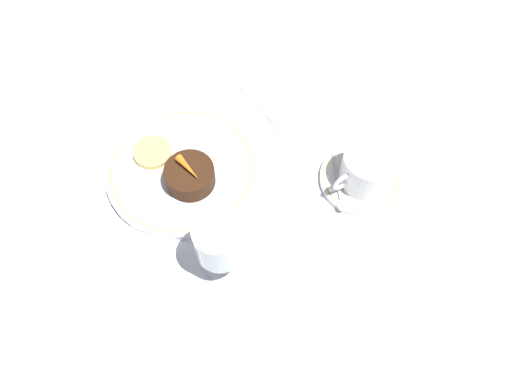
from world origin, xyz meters
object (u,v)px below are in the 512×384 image
(wine_glass, at_px, (220,242))
(fork, at_px, (274,121))
(dessert_cake, at_px, (190,176))
(coffee_cup, at_px, (368,168))
(dinner_plate, at_px, (182,169))

(wine_glass, bearing_deg, fork, -139.12)
(wine_glass, height_order, dessert_cake, wine_glass)
(fork, bearing_deg, wine_glass, 40.88)
(coffee_cup, relative_size, fork, 0.65)
(coffee_cup, xyz_separation_m, wine_glass, (0.28, 0.00, 0.04))
(coffee_cup, bearing_deg, dinner_plate, -35.78)
(dinner_plate, relative_size, dessert_cake, 3.14)
(dinner_plate, distance_m, fork, 0.19)
(dessert_cake, bearing_deg, dinner_plate, -88.43)
(dinner_plate, distance_m, wine_glass, 0.20)
(dessert_cake, bearing_deg, wine_glass, 79.83)
(fork, bearing_deg, coffee_cup, 107.12)
(dinner_plate, relative_size, fork, 1.48)
(coffee_cup, relative_size, dessert_cake, 1.38)
(coffee_cup, bearing_deg, fork, -72.88)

